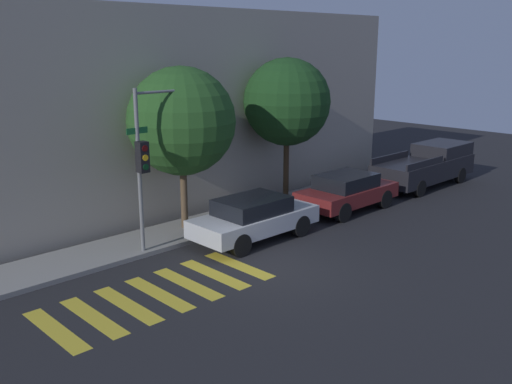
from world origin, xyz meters
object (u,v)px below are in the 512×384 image
object	(u,v)px
traffic_light_pole	(151,145)
sedan_near_corner	(254,217)
sedan_middle	(347,191)
tree_midblock	(287,102)
tree_near_corner	(182,121)
pickup_truck	(427,165)

from	to	relation	value
traffic_light_pole	sedan_near_corner	distance (m)	4.11
traffic_light_pole	sedan_near_corner	world-z (taller)	traffic_light_pole
sedan_middle	tree_midblock	bearing A→B (deg)	112.02
tree_near_corner	tree_midblock	distance (m)	5.03
pickup_truck	traffic_light_pole	bearing A→B (deg)	174.73
sedan_middle	sedan_near_corner	bearing A→B (deg)	180.00
pickup_truck	tree_near_corner	size ratio (longest dim) A/B	1.03
sedan_middle	tree_near_corner	bearing A→B (deg)	158.81
sedan_near_corner	tree_near_corner	xyz separation A→B (m)	(-1.05, 2.31, 2.99)
sedan_middle	pickup_truck	world-z (taller)	pickup_truck
sedan_near_corner	tree_midblock	bearing A→B (deg)	30.18
sedan_middle	pickup_truck	distance (m)	5.88
sedan_middle	pickup_truck	size ratio (longest dim) A/B	0.74
sedan_middle	tree_near_corner	xyz separation A→B (m)	(-5.96, 2.31, 2.99)
tree_midblock	pickup_truck	bearing A→B (deg)	-18.72
pickup_truck	tree_near_corner	bearing A→B (deg)	168.96
sedan_middle	tree_near_corner	distance (m)	7.05
traffic_light_pole	sedan_middle	distance (m)	8.36
pickup_truck	sedan_near_corner	bearing A→B (deg)	180.00
sedan_near_corner	sedan_middle	bearing A→B (deg)	0.00
sedan_near_corner	tree_midblock	world-z (taller)	tree_midblock
pickup_truck	tree_near_corner	xyz separation A→B (m)	(-11.84, 2.31, 2.83)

